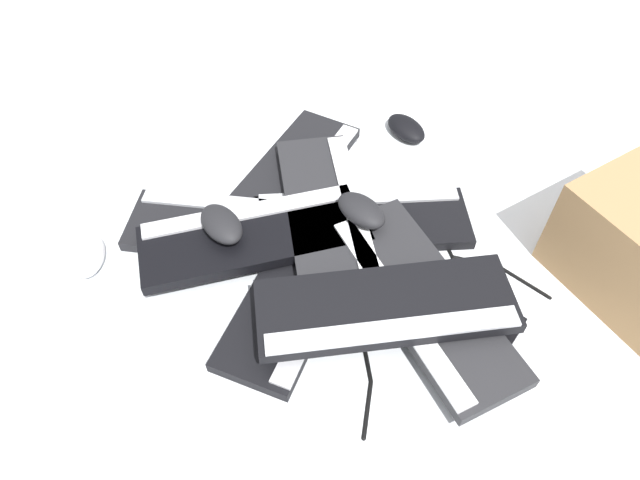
# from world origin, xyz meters

# --- Properties ---
(ground_plane) EXTENTS (3.20, 3.20, 0.00)m
(ground_plane) POSITION_xyz_m (0.00, 0.00, 0.00)
(ground_plane) COLOR silver
(keyboard_0) EXTENTS (0.46, 0.23, 0.03)m
(keyboard_0) POSITION_xyz_m (0.19, -0.11, 0.01)
(keyboard_0) COLOR black
(keyboard_0) RESTS_ON ground
(keyboard_1) EXTENTS (0.32, 0.46, 0.03)m
(keyboard_1) POSITION_xyz_m (0.07, 0.04, 0.01)
(keyboard_1) COLOR black
(keyboard_1) RESTS_ON ground
(keyboard_2) EXTENTS (0.43, 0.40, 0.03)m
(keyboard_2) POSITION_xyz_m (-0.12, 0.06, 0.01)
(keyboard_2) COLOR black
(keyboard_2) RESTS_ON ground
(keyboard_3) EXTENTS (0.44, 0.15, 0.03)m
(keyboard_3) POSITION_xyz_m (-0.06, -0.11, 0.01)
(keyboard_3) COLOR black
(keyboard_3) RESTS_ON ground
(keyboard_4) EXTENTS (0.36, 0.45, 0.03)m
(keyboard_4) POSITION_xyz_m (0.09, -0.24, 0.01)
(keyboard_4) COLOR black
(keyboard_4) RESTS_ON ground
(keyboard_5) EXTENTS (0.31, 0.46, 0.03)m
(keyboard_5) POSITION_xyz_m (-0.15, 0.10, 0.04)
(keyboard_5) COLOR #232326
(keyboard_5) RESTS_ON keyboard_2
(keyboard_6) EXTENTS (0.46, 0.24, 0.03)m
(keyboard_6) POSITION_xyz_m (0.15, -0.06, 0.04)
(keyboard_6) COLOR black
(keyboard_6) RESTS_ON keyboard_0
(keyboard_7) EXTENTS (0.19, 0.45, 0.03)m
(keyboard_7) POSITION_xyz_m (0.01, -0.11, 0.04)
(keyboard_7) COLOR #232326
(keyboard_7) RESTS_ON keyboard_3
(keyboard_8) EXTENTS (0.45, 0.18, 0.03)m
(keyboard_8) POSITION_xyz_m (-0.08, 0.14, 0.07)
(keyboard_8) COLOR black
(keyboard_8) RESTS_ON keyboard_5
(mouse_0) EXTENTS (0.12, 0.13, 0.04)m
(mouse_0) POSITION_xyz_m (-0.06, -0.08, 0.08)
(mouse_0) COLOR black
(mouse_0) RESTS_ON keyboard_7
(mouse_1) EXTENTS (0.11, 0.13, 0.04)m
(mouse_1) POSITION_xyz_m (0.21, -0.06, 0.08)
(mouse_1) COLOR black
(mouse_1) RESTS_ON keyboard_6
(mouse_2) EXTENTS (0.08, 0.12, 0.04)m
(mouse_2) POSITION_xyz_m (0.48, -0.05, 0.02)
(mouse_2) COLOR silver
(mouse_2) RESTS_ON ground
(mouse_3) EXTENTS (0.11, 0.13, 0.04)m
(mouse_3) POSITION_xyz_m (-0.20, -0.39, 0.02)
(mouse_3) COLOR black
(mouse_3) RESTS_ON ground
(cable_0) EXTENTS (0.38, 0.50, 0.01)m
(cable_0) POSITION_xyz_m (-0.15, 0.03, 0.00)
(cable_0) COLOR black
(cable_0) RESTS_ON ground
(cable_1) EXTENTS (0.17, 0.55, 0.01)m
(cable_1) POSITION_xyz_m (-0.02, -0.10, 0.00)
(cable_1) COLOR #59595B
(cable_1) RESTS_ON ground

